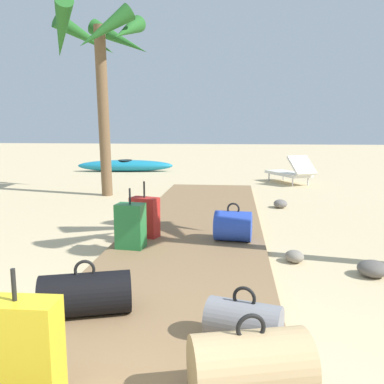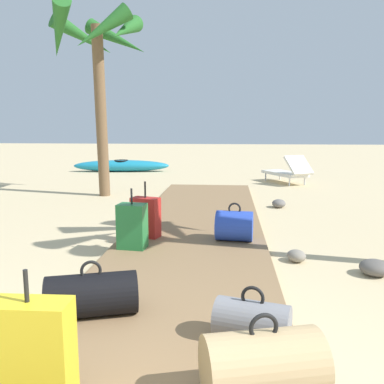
{
  "view_description": "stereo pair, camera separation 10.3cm",
  "coord_description": "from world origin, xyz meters",
  "px_view_note": "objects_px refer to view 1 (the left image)",
  "views": [
    {
      "loc": [
        0.57,
        -1.24,
        1.55
      ],
      "look_at": [
        -0.08,
        4.97,
        0.55
      ],
      "focal_mm": 38.88,
      "sensor_mm": 36.0,
      "label": 1
    },
    {
      "loc": [
        0.46,
        -1.25,
        1.55
      ],
      "look_at": [
        -0.08,
        4.97,
        0.55
      ],
      "focal_mm": 38.88,
      "sensor_mm": 36.0,
      "label": 2
    }
  ],
  "objects_px": {
    "duffel_bag_blue": "(233,226)",
    "duffel_bag_tan": "(250,366)",
    "palm_tree_far_left": "(100,49)",
    "lounge_chair": "(291,172)",
    "duffel_bag_grey": "(244,321)",
    "suitcase_green": "(131,226)",
    "suitcase_yellow": "(19,352)",
    "kayak": "(125,166)",
    "suitcase_red": "(145,217)",
    "duffel_bag_black": "(86,294)"
  },
  "relations": [
    {
      "from": "duffel_bag_blue",
      "to": "duffel_bag_tan",
      "type": "relative_size",
      "value": 0.71
    },
    {
      "from": "duffel_bag_tan",
      "to": "palm_tree_far_left",
      "type": "xyz_separation_m",
      "value": [
        -2.99,
        6.84,
        2.88
      ]
    },
    {
      "from": "lounge_chair",
      "to": "duffel_bag_blue",
      "type": "bearing_deg",
      "value": -104.09
    },
    {
      "from": "duffel_bag_grey",
      "to": "suitcase_green",
      "type": "bearing_deg",
      "value": 122.33
    },
    {
      "from": "palm_tree_far_left",
      "to": "suitcase_yellow",
      "type": "bearing_deg",
      "value": -75.75
    },
    {
      "from": "duffel_bag_grey",
      "to": "kayak",
      "type": "xyz_separation_m",
      "value": [
        -3.78,
        11.06,
        -0.03
      ]
    },
    {
      "from": "duffel_bag_tan",
      "to": "suitcase_green",
      "type": "distance_m",
      "value": 3.03
    },
    {
      "from": "duffel_bag_blue",
      "to": "kayak",
      "type": "relative_size",
      "value": 0.15
    },
    {
      "from": "suitcase_green",
      "to": "kayak",
      "type": "relative_size",
      "value": 0.22
    },
    {
      "from": "duffel_bag_grey",
      "to": "duffel_bag_blue",
      "type": "height_order",
      "value": "duffel_bag_blue"
    },
    {
      "from": "suitcase_green",
      "to": "palm_tree_far_left",
      "type": "distance_m",
      "value": 5.26
    },
    {
      "from": "duffel_bag_tan",
      "to": "suitcase_red",
      "type": "relative_size",
      "value": 0.96
    },
    {
      "from": "duffel_bag_black",
      "to": "suitcase_yellow",
      "type": "bearing_deg",
      "value": -88.53
    },
    {
      "from": "lounge_chair",
      "to": "kayak",
      "type": "height_order",
      "value": "lounge_chair"
    },
    {
      "from": "suitcase_yellow",
      "to": "palm_tree_far_left",
      "type": "bearing_deg",
      "value": 104.25
    },
    {
      "from": "duffel_bag_blue",
      "to": "suitcase_green",
      "type": "bearing_deg",
      "value": -160.23
    },
    {
      "from": "duffel_bag_tan",
      "to": "duffel_bag_black",
      "type": "height_order",
      "value": "duffel_bag_tan"
    },
    {
      "from": "suitcase_green",
      "to": "duffel_bag_tan",
      "type": "bearing_deg",
      "value": -63.66
    },
    {
      "from": "duffel_bag_tan",
      "to": "duffel_bag_black",
      "type": "bearing_deg",
      "value": 143.99
    },
    {
      "from": "palm_tree_far_left",
      "to": "kayak",
      "type": "relative_size",
      "value": 1.23
    },
    {
      "from": "duffel_bag_grey",
      "to": "duffel_bag_tan",
      "type": "relative_size",
      "value": 0.79
    },
    {
      "from": "duffel_bag_blue",
      "to": "suitcase_yellow",
      "type": "bearing_deg",
      "value": -108.52
    },
    {
      "from": "duffel_bag_grey",
      "to": "palm_tree_far_left",
      "type": "distance_m",
      "value": 7.49
    },
    {
      "from": "duffel_bag_tan",
      "to": "lounge_chair",
      "type": "xyz_separation_m",
      "value": [
        1.4,
        9.18,
        0.05
      ]
    },
    {
      "from": "duffel_bag_grey",
      "to": "duffel_bag_blue",
      "type": "relative_size",
      "value": 1.13
    },
    {
      "from": "duffel_bag_tan",
      "to": "suitcase_yellow",
      "type": "xyz_separation_m",
      "value": [
        -1.22,
        -0.15,
        0.1
      ]
    },
    {
      "from": "duffel_bag_blue",
      "to": "palm_tree_far_left",
      "type": "relative_size",
      "value": 0.13
    },
    {
      "from": "suitcase_yellow",
      "to": "duffel_bag_grey",
      "type": "bearing_deg",
      "value": 32.9
    },
    {
      "from": "duffel_bag_blue",
      "to": "suitcase_green",
      "type": "height_order",
      "value": "suitcase_green"
    },
    {
      "from": "lounge_chair",
      "to": "kayak",
      "type": "distance_m",
      "value": 5.78
    },
    {
      "from": "duffel_bag_black",
      "to": "palm_tree_far_left",
      "type": "xyz_separation_m",
      "value": [
        -1.75,
        5.93,
        2.91
      ]
    },
    {
      "from": "suitcase_red",
      "to": "duffel_bag_blue",
      "type": "bearing_deg",
      "value": -3.95
    },
    {
      "from": "suitcase_green",
      "to": "palm_tree_far_left",
      "type": "height_order",
      "value": "palm_tree_far_left"
    },
    {
      "from": "duffel_bag_grey",
      "to": "suitcase_yellow",
      "type": "distance_m",
      "value": 1.43
    },
    {
      "from": "suitcase_red",
      "to": "kayak",
      "type": "xyz_separation_m",
      "value": [
        -2.52,
        8.44,
        -0.15
      ]
    },
    {
      "from": "duffel_bag_tan",
      "to": "kayak",
      "type": "relative_size",
      "value": 0.22
    },
    {
      "from": "duffel_bag_tan",
      "to": "duffel_bag_grey",
      "type": "bearing_deg",
      "value": 91.84
    },
    {
      "from": "duffel_bag_grey",
      "to": "duffel_bag_black",
      "type": "distance_m",
      "value": 1.26
    },
    {
      "from": "duffel_bag_grey",
      "to": "suitcase_red",
      "type": "height_order",
      "value": "suitcase_red"
    },
    {
      "from": "duffel_bag_grey",
      "to": "suitcase_yellow",
      "type": "height_order",
      "value": "suitcase_yellow"
    },
    {
      "from": "duffel_bag_tan",
      "to": "suitcase_yellow",
      "type": "distance_m",
      "value": 1.23
    },
    {
      "from": "duffel_bag_tan",
      "to": "duffel_bag_black",
      "type": "xyz_separation_m",
      "value": [
        -1.25,
        0.91,
        -0.02
      ]
    },
    {
      "from": "suitcase_green",
      "to": "duffel_bag_black",
      "type": "bearing_deg",
      "value": -86.91
    },
    {
      "from": "suitcase_green",
      "to": "lounge_chair",
      "type": "xyz_separation_m",
      "value": [
        2.75,
        6.47,
        -0.02
      ]
    },
    {
      "from": "suitcase_yellow",
      "to": "lounge_chair",
      "type": "xyz_separation_m",
      "value": [
        2.62,
        9.34,
        -0.04
      ]
    },
    {
      "from": "duffel_bag_black",
      "to": "suitcase_red",
      "type": "bearing_deg",
      "value": 90.96
    },
    {
      "from": "duffel_bag_blue",
      "to": "suitcase_green",
      "type": "xyz_separation_m",
      "value": [
        -1.23,
        -0.44,
        0.08
      ]
    },
    {
      "from": "duffel_bag_tan",
      "to": "kayak",
      "type": "distance_m",
      "value": 12.29
    },
    {
      "from": "kayak",
      "to": "lounge_chair",
      "type": "bearing_deg",
      "value": -25.61
    },
    {
      "from": "duffel_bag_grey",
      "to": "duffel_bag_tan",
      "type": "distance_m",
      "value": 0.62
    }
  ]
}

